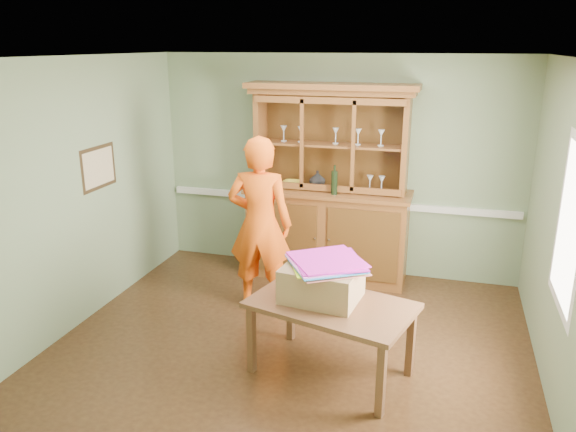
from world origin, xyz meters
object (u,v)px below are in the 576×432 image
(cardboard_box, at_px, (322,283))
(person, at_px, (260,224))
(dining_table, at_px, (331,311))
(china_hutch, at_px, (328,212))

(cardboard_box, bearing_deg, person, 131.33)
(cardboard_box, height_order, person, person)
(dining_table, height_order, cardboard_box, cardboard_box)
(china_hutch, height_order, cardboard_box, china_hutch)
(cardboard_box, xyz_separation_m, person, (-0.92, 1.04, 0.12))
(china_hutch, height_order, dining_table, china_hutch)
(person, bearing_deg, china_hutch, -121.65)
(china_hutch, relative_size, dining_table, 1.55)
(dining_table, distance_m, cardboard_box, 0.26)
(china_hutch, bearing_deg, person, -115.95)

